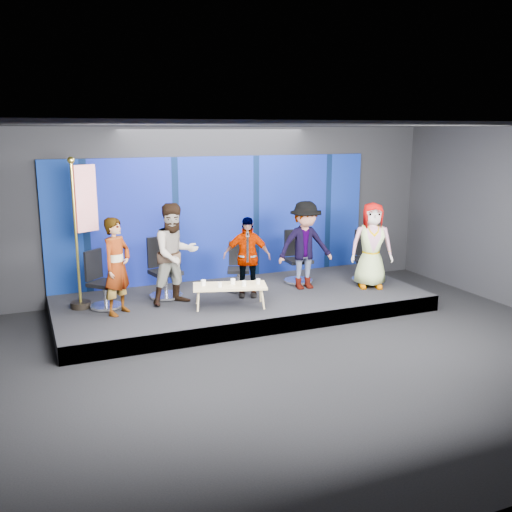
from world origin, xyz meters
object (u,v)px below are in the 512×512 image
object	(u,v)px
mug_d	(244,284)
mug_c	(233,281)
coffee_table	(230,287)
mug_a	(203,283)
panelist_b	(175,254)
chair_e	(366,264)
chair_b	(164,278)
chair_c	(239,274)
mug_e	(258,281)
chair_d	(297,265)
panelist_c	(247,257)
chair_a	(103,289)
panelist_a	(117,266)
panelist_d	(305,245)
mug_b	(220,285)
flag_stand	(83,229)
panelist_e	(372,245)

from	to	relation	value
mug_d	mug_c	bearing A→B (deg)	123.53
coffee_table	mug_a	bearing A→B (deg)	161.28
panelist_b	chair_e	xyz separation A→B (m)	(4.13, 0.06, -0.58)
mug_c	chair_b	bearing A→B (deg)	134.82
panelist_b	chair_c	world-z (taller)	panelist_b
mug_e	chair_d	bearing A→B (deg)	40.60
panelist_c	chair_d	world-z (taller)	panelist_c
chair_a	mug_a	distance (m)	1.81
panelist_a	chair_d	size ratio (longest dim) A/B	1.55
mug_d	panelist_d	bearing A→B (deg)	24.89
mug_a	mug_b	bearing A→B (deg)	-43.07
panelist_d	panelist_c	bearing A→B (deg)	-173.20
mug_d	flag_stand	distance (m)	3.01
chair_a	mug_d	bearing A→B (deg)	-65.26
chair_d	mug_c	distance (m)	2.11
panelist_c	chair_b	bearing A→B (deg)	-178.72
panelist_a	panelist_e	world-z (taller)	panelist_e
panelist_b	mug_a	distance (m)	0.74
chair_c	chair_e	size ratio (longest dim) A/B	0.89
panelist_a	mug_a	distance (m)	1.54
chair_d	mug_b	distance (m)	2.41
mug_a	flag_stand	world-z (taller)	flag_stand
mug_a	mug_c	distance (m)	0.54
chair_e	mug_a	size ratio (longest dim) A/B	10.32
panelist_e	mug_c	xyz separation A→B (m)	(-3.02, -0.11, -0.41)
mug_a	chair_e	bearing A→B (deg)	7.10
flag_stand	mug_a	bearing A→B (deg)	-51.83
mug_b	mug_c	world-z (taller)	mug_c
mug_b	mug_e	bearing A→B (deg)	-4.36
chair_a	mug_c	world-z (taller)	chair_a
chair_a	mug_e	bearing A→B (deg)	-62.12
panelist_d	panelist_e	size ratio (longest dim) A/B	1.02
panelist_d	mug_d	bearing A→B (deg)	-151.37
mug_b	flag_stand	bearing A→B (deg)	153.29
chair_a	panelist_b	xyz separation A→B (m)	(1.28, -0.27, 0.59)
chair_d	flag_stand	xyz separation A→B (m)	(-4.29, -0.06, 1.07)
chair_d	panelist_d	xyz separation A→B (m)	(-0.09, -0.50, 0.52)
panelist_d	mug_c	world-z (taller)	panelist_d
chair_e	panelist_e	xyz separation A→B (m)	(-0.19, -0.47, 0.51)
panelist_c	chair_e	bearing A→B (deg)	23.94
chair_b	flag_stand	xyz separation A→B (m)	(-1.44, -0.04, 1.05)
chair_c	mug_d	world-z (taller)	chair_c
chair_c	panelist_c	distance (m)	0.68
coffee_table	mug_d	size ratio (longest dim) A/B	14.46
chair_e	coffee_table	size ratio (longest dim) A/B	0.76
panelist_b	chair_d	size ratio (longest dim) A/B	1.71
mug_a	mug_e	bearing A→B (deg)	-16.11
chair_b	mug_c	distance (m)	1.44
mug_a	mug_b	size ratio (longest dim) A/B	1.19
panelist_b	chair_b	bearing A→B (deg)	89.08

